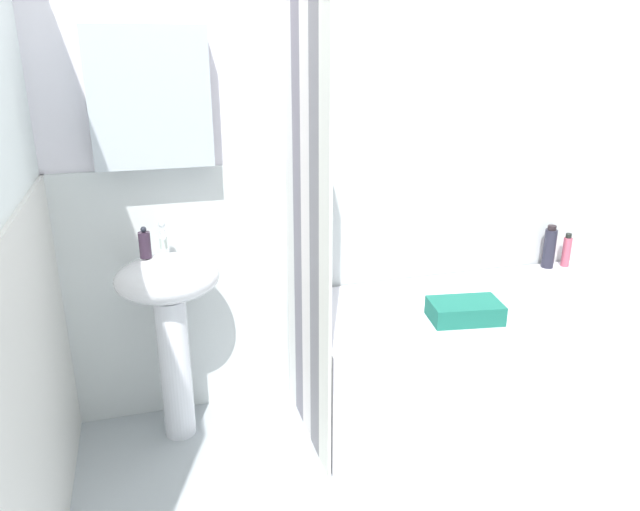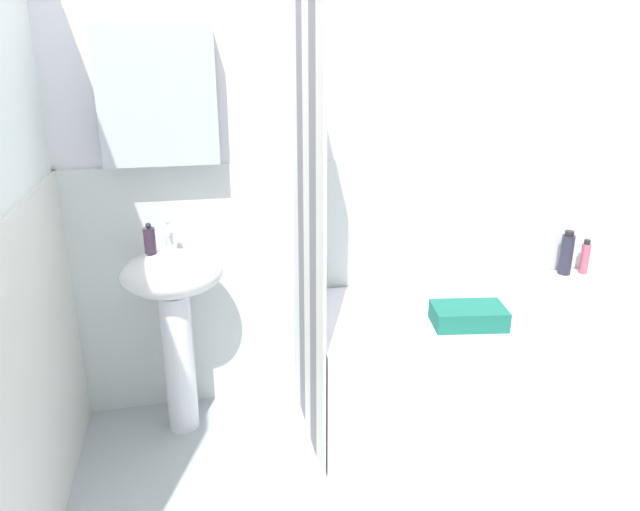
# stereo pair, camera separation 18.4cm
# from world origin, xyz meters

# --- Properties ---
(wall_back_tiled) EXTENTS (3.60, 0.18, 2.40)m
(wall_back_tiled) POSITION_xyz_m (-0.07, 1.26, 1.14)
(wall_back_tiled) COLOR white
(wall_back_tiled) RESTS_ON ground_plane
(sink) EXTENTS (0.44, 0.34, 0.87)m
(sink) POSITION_xyz_m (-1.08, 1.03, 0.64)
(sink) COLOR white
(sink) RESTS_ON ground_plane
(faucet) EXTENTS (0.03, 0.12, 0.12)m
(faucet) POSITION_xyz_m (-1.08, 1.11, 0.93)
(faucet) COLOR silver
(faucet) RESTS_ON sink
(soap_dispenser) EXTENTS (0.05, 0.05, 0.13)m
(soap_dispenser) POSITION_xyz_m (-1.16, 1.04, 0.93)
(soap_dispenser) COLOR #302132
(soap_dispenser) RESTS_ON sink
(bathtub) EXTENTS (1.61, 0.68, 0.56)m
(bathtub) POSITION_xyz_m (0.31, 0.88, 0.28)
(bathtub) COLOR white
(bathtub) RESTS_ON ground_plane
(shower_curtain) EXTENTS (0.01, 0.68, 2.00)m
(shower_curtain) POSITION_xyz_m (-0.51, 0.88, 1.00)
(shower_curtain) COLOR white
(shower_curtain) RESTS_ON ground_plane
(body_wash_bottle) EXTENTS (0.04, 0.04, 0.18)m
(body_wash_bottle) POSITION_xyz_m (1.01, 1.16, 0.65)
(body_wash_bottle) COLOR #C85169
(body_wash_bottle) RESTS_ON bathtub
(shampoo_bottle) EXTENTS (0.06, 0.06, 0.23)m
(shampoo_bottle) POSITION_xyz_m (0.91, 1.17, 0.68)
(shampoo_bottle) COLOR #262534
(shampoo_bottle) RESTS_ON bathtub
(towel_folded) EXTENTS (0.33, 0.23, 0.09)m
(towel_folded) POSITION_xyz_m (0.16, 0.70, 0.61)
(towel_folded) COLOR #1D6B5A
(towel_folded) RESTS_ON bathtub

